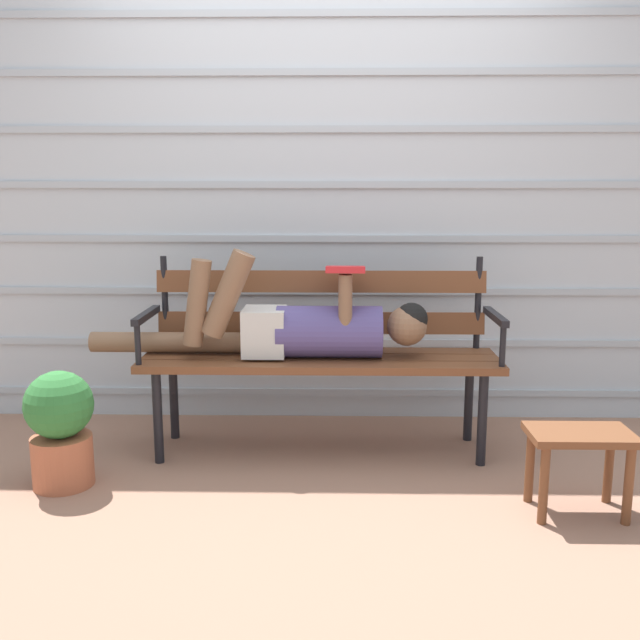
# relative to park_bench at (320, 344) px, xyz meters

# --- Properties ---
(ground_plane) EXTENTS (12.00, 12.00, 0.00)m
(ground_plane) POSITION_rel_park_bench_xyz_m (0.00, -0.19, -0.52)
(ground_plane) COLOR #936B56
(house_siding) EXTENTS (4.75, 0.08, 2.58)m
(house_siding) POSITION_rel_park_bench_xyz_m (0.00, 0.49, 0.76)
(house_siding) COLOR #B2BCC6
(house_siding) RESTS_ON ground
(park_bench) EXTENTS (1.71, 0.44, 0.94)m
(park_bench) POSITION_rel_park_bench_xyz_m (0.00, 0.00, 0.00)
(park_bench) COLOR brown
(park_bench) RESTS_ON ground
(reclining_person) EXTENTS (1.63, 0.25, 0.52)m
(reclining_person) POSITION_rel_park_bench_xyz_m (-0.09, -0.07, 0.10)
(reclining_person) COLOR #514784
(footstool) EXTENTS (0.40, 0.24, 0.34)m
(footstool) POSITION_rel_park_bench_xyz_m (1.03, -0.71, -0.26)
(footstool) COLOR brown
(footstool) RESTS_ON ground
(potted_plant) EXTENTS (0.29, 0.29, 0.51)m
(potted_plant) POSITION_rel_park_bench_xyz_m (-1.11, -0.49, -0.26)
(potted_plant) COLOR #AD5B3D
(potted_plant) RESTS_ON ground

